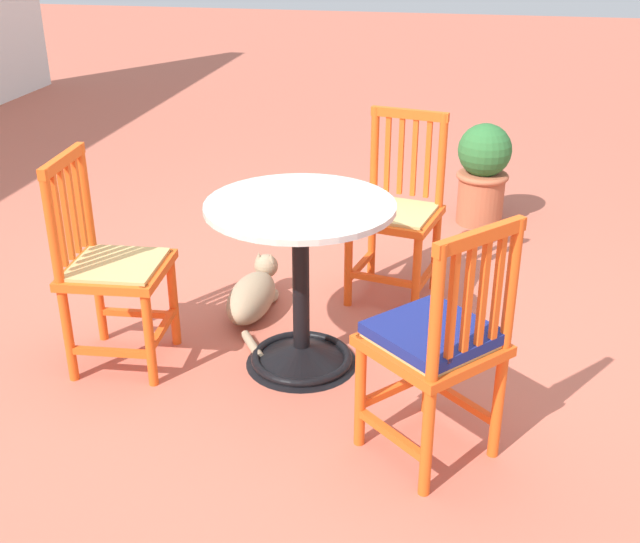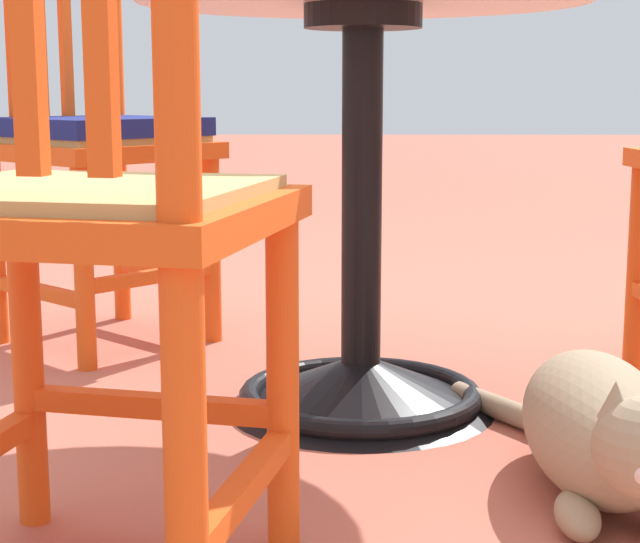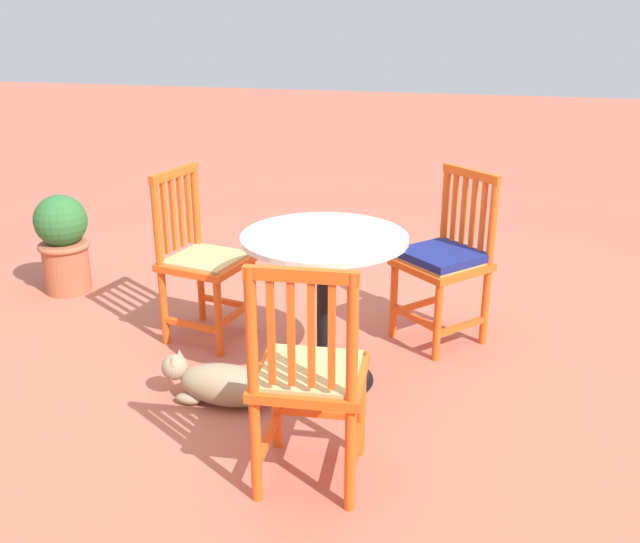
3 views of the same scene
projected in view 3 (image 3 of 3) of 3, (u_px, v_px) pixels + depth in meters
The scene contains 7 objects.
ground_plane at pixel (295, 379), 3.45m from camera, with size 24.00×24.00×0.00m, color #BC604C.
cafe_table at pixel (324, 325), 3.35m from camera, with size 0.76×0.76×0.73m.
orange_chair_at_corner at pixel (445, 261), 3.71m from camera, with size 0.56×0.56×0.91m.
orange_chair_tucked_in at pixel (202, 261), 3.74m from camera, with size 0.47×0.47×0.91m.
orange_chair_near_fence at pixel (309, 379), 2.57m from camera, with size 0.43×0.43×0.91m.
tabby_cat at pixel (219, 384), 3.21m from camera, with size 0.73×0.27×0.23m.
terracotta_planter at pixel (63, 241), 4.40m from camera, with size 0.32×0.32×0.62m.
Camera 3 is at (-0.83, 2.93, 1.70)m, focal length 39.96 mm.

